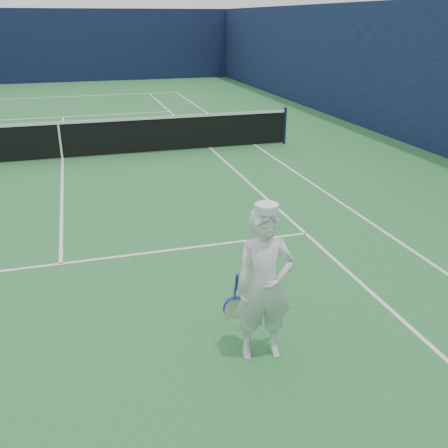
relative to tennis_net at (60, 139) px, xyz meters
name	(u,v)px	position (x,y,z in m)	size (l,w,h in m)	color
ground	(63,159)	(0.00, 0.00, -0.55)	(80.00, 80.00, 0.00)	#2A6E36
court_markings	(62,159)	(0.00, 0.00, -0.55)	(11.03, 23.83, 0.01)	white
windscreen_fence	(53,82)	(0.00, 0.00, 1.45)	(20.12, 36.12, 4.00)	#0E1534
tennis_net	(60,139)	(0.00, 0.00, 0.00)	(12.88, 0.09, 1.07)	#141E4C
tennis_player	(264,285)	(2.19, -9.35, 0.32)	(0.76, 0.54, 1.80)	white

